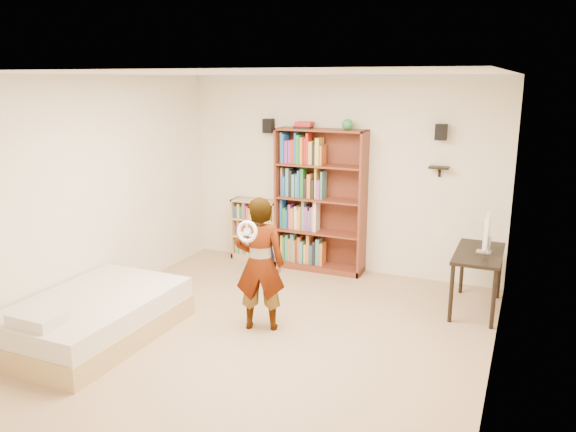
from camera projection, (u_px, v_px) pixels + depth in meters
name	position (u px, v px, depth m)	size (l,w,h in m)	color
ground	(262.00, 338.00, 5.89)	(4.50, 5.00, 0.01)	tan
room_shell	(260.00, 172.00, 5.47)	(4.52, 5.02, 2.71)	#F0E5CE
crown_molding	(258.00, 77.00, 5.25)	(4.50, 5.00, 0.06)	silver
speaker_left	(268.00, 126.00, 7.96)	(0.14, 0.12, 0.20)	black
speaker_right	(441.00, 132.00, 7.02)	(0.14, 0.12, 0.20)	black
wall_shelf	(439.00, 168.00, 7.14)	(0.25, 0.16, 0.03)	black
tall_bookshelf	(320.00, 201.00, 7.80)	(1.26, 0.37, 1.99)	maroon
low_bookshelf	(256.00, 230.00, 8.37)	(0.73, 0.27, 0.91)	tan
computer_desk	(477.00, 281.00, 6.55)	(0.52, 1.04, 0.71)	black
imac	(485.00, 234.00, 6.39)	(0.09, 0.45, 0.45)	white
daybed	(94.00, 312.00, 5.86)	(1.23, 1.89, 0.56)	silver
person	(260.00, 264.00, 5.97)	(0.53, 0.35, 1.46)	black
wii_wheel	(247.00, 232.00, 5.63)	(0.23, 0.23, 0.04)	white
navy_bag	(266.00, 245.00, 8.32)	(0.36, 0.24, 0.49)	black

